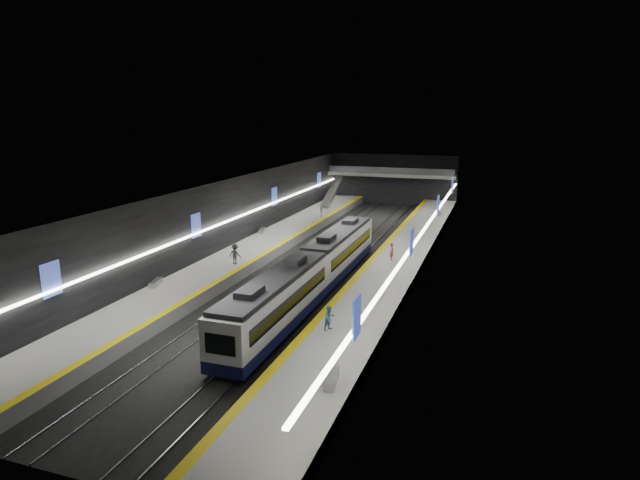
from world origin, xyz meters
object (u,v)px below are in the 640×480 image
(bench_left_far, at_px, (262,231))
(passenger_right_b, at_px, (329,318))
(bench_right_near, at_px, (331,378))
(passenger_right_a, at_px, (392,252))
(passenger_left_a, at_px, (321,210))
(passenger_left_b, at_px, (235,254))
(bench_right_far, at_px, (438,213))
(escalator, at_px, (332,192))
(train, at_px, (312,271))
(bench_left_near, at_px, (156,283))

(bench_left_far, distance_m, passenger_right_b, 29.21)
(bench_left_far, relative_size, bench_right_near, 0.90)
(bench_right_near, bearing_deg, passenger_right_a, 84.69)
(bench_left_far, distance_m, passenger_right_a, 18.00)
(passenger_left_a, bearing_deg, passenger_left_b, -12.52)
(bench_left_far, height_order, bench_right_far, bench_right_far)
(bench_right_far, bearing_deg, bench_left_far, -143.71)
(escalator, distance_m, bench_right_near, 54.22)
(bench_right_far, height_order, passenger_left_a, passenger_left_a)
(train, height_order, bench_right_far, train)
(bench_right_far, distance_m, passenger_left_b, 33.82)
(bench_right_near, distance_m, passenger_right_a, 24.14)
(passenger_left_b, bearing_deg, bench_left_near, 72.78)
(passenger_right_a, relative_size, passenger_left_b, 0.89)
(passenger_right_b, bearing_deg, bench_right_near, -133.65)
(passenger_left_a, distance_m, passenger_left_b, 24.22)
(train, relative_size, passenger_right_a, 17.69)
(escalator, relative_size, passenger_left_a, 4.71)
(train, distance_m, passenger_left_a, 28.97)
(passenger_right_b, bearing_deg, escalator, 45.03)
(passenger_left_b, bearing_deg, bench_left_far, -69.61)
(passenger_right_a, bearing_deg, bench_left_near, 130.46)
(passenger_left_b, bearing_deg, passenger_left_a, -84.30)
(passenger_left_b, bearing_deg, passenger_right_a, -149.99)
(bench_left_near, bearing_deg, escalator, 72.56)
(bench_left_near, height_order, passenger_left_a, passenger_left_a)
(train, relative_size, bench_right_far, 14.68)
(train, bearing_deg, passenger_right_b, -63.34)
(escalator, xyz_separation_m, passenger_left_b, (1.25, -33.55, -0.95))
(bench_right_near, bearing_deg, bench_left_near, 140.70)
(train, relative_size, bench_left_near, 16.42)
(escalator, bearing_deg, bench_right_far, -11.12)
(bench_right_near, bearing_deg, passenger_right_b, 99.42)
(bench_right_near, xyz_separation_m, bench_right_far, (-0.23, 48.53, 0.00))
(bench_left_far, bearing_deg, bench_right_far, 29.64)
(bench_right_near, xyz_separation_m, passenger_left_b, (-15.05, 18.14, 0.70))
(passenger_left_a, bearing_deg, bench_left_far, -28.72)
(bench_right_far, bearing_deg, passenger_left_a, -165.18)
(bench_left_near, height_order, bench_right_far, bench_right_far)
(bench_right_near, relative_size, passenger_right_a, 1.20)
(passenger_right_a, bearing_deg, bench_right_far, -1.90)
(bench_left_far, height_order, passenger_right_a, passenger_right_a)
(passenger_left_b, bearing_deg, escalator, -81.78)
(train, relative_size, escalator, 3.76)
(passenger_right_b, distance_m, passenger_left_a, 38.01)
(train, height_order, bench_right_near, train)
(bench_left_near, xyz_separation_m, passenger_right_b, (16.10, -4.06, 0.59))
(escalator, xyz_separation_m, bench_right_near, (16.30, -51.69, -1.65))
(bench_right_near, bearing_deg, bench_left_far, 111.40)
(escalator, bearing_deg, train, -74.88)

